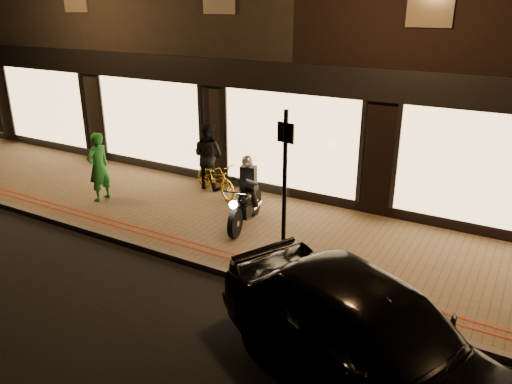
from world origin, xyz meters
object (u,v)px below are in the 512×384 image
parked_car (369,337)px  motorcycle (246,199)px  person_green (99,167)px  bicycle_gold (216,178)px  sign_post (285,183)px

parked_car → motorcycle: bearing=73.5°
person_green → parked_car: size_ratio=0.37×
motorcycle → parked_car: size_ratio=0.41×
parked_car → person_green: bearing=94.5°
bicycle_gold → person_green: (-2.32, -1.73, 0.42)m
sign_post → parked_car: (2.35, -2.18, -0.99)m
person_green → bicycle_gold: bearing=128.8°
motorcycle → person_green: person_green is taller
bicycle_gold → parked_car: size_ratio=0.36×
motorcycle → parked_car: 5.26m
sign_post → person_green: 5.67m
bicycle_gold → parked_car: parked_car is taller
bicycle_gold → person_green: size_ratio=0.98×
sign_post → parked_car: bearing=-42.9°
parked_car → sign_post: bearing=72.0°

